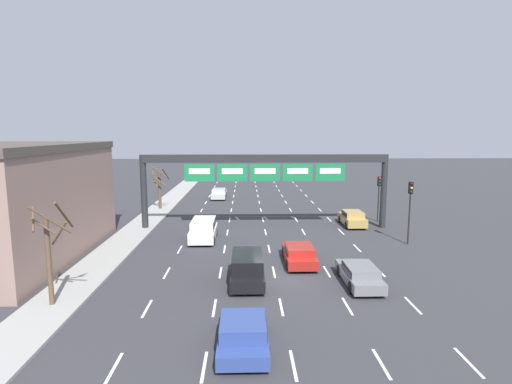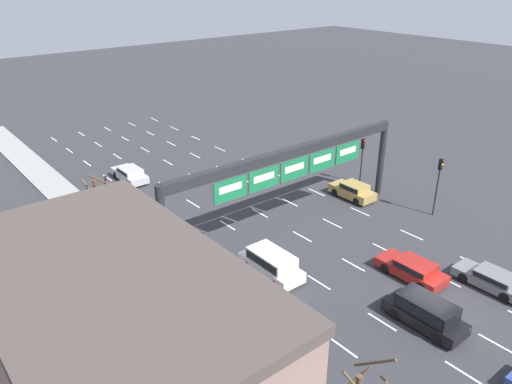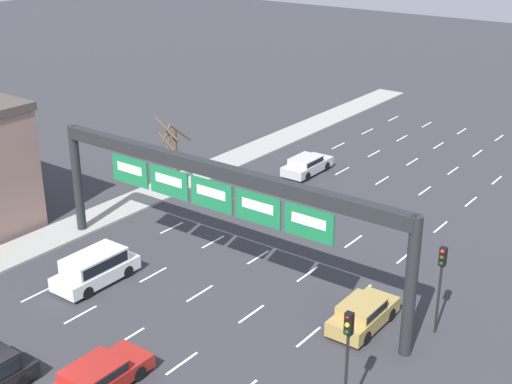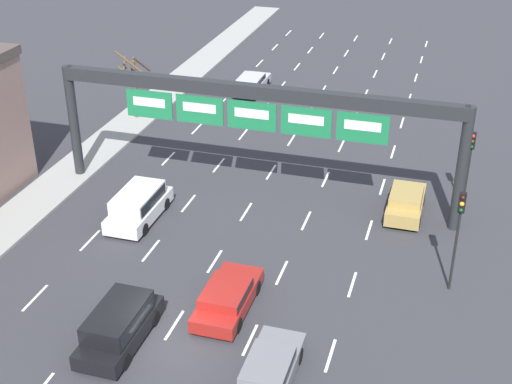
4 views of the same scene
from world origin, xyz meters
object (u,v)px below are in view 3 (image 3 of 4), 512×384
suv_white (95,267)px  car_gold (363,313)px  traffic_light_mid_block (347,346)px  traffic_light_near_gantry (441,272)px  sign_gantry (215,188)px  car_red (97,376)px  tree_bare_second (174,150)px  car_silver (307,164)px

suv_white → car_gold: (13.26, 4.58, -0.19)m
car_gold → traffic_light_mid_block: traffic_light_mid_block is taller
suv_white → traffic_light_near_gantry: 17.47m
sign_gantry → car_red: size_ratio=4.84×
sign_gantry → traffic_light_near_gantry: bearing=12.3°
car_red → tree_bare_second: tree_bare_second is taller
car_gold → traffic_light_mid_block: (2.65, -6.29, 2.70)m
suv_white → tree_bare_second: (-6.13, 12.73, 1.73)m
car_gold → traffic_light_mid_block: 7.34m
car_gold → tree_bare_second: 21.13m
sign_gantry → car_red: (1.79, -9.79, -4.66)m
car_silver → traffic_light_near_gantry: bearing=-41.1°
car_red → car_gold: car_gold is taller
car_gold → car_red: bearing=-121.1°
suv_white → tree_bare_second: bearing=115.7°
sign_gantry → car_red: bearing=-79.7°
sign_gantry → traffic_light_mid_block: 12.27m
car_gold → car_silver: (-13.32, 15.79, -0.04)m
suv_white → car_silver: 20.37m
traffic_light_near_gantry → traffic_light_mid_block: bearing=-92.0°
sign_gantry → traffic_light_near_gantry: size_ratio=5.01×
traffic_light_near_gantry → traffic_light_mid_block: traffic_light_mid_block is taller
sign_gantry → car_gold: bearing=5.5°
sign_gantry → traffic_light_mid_block: sign_gantry is taller
traffic_light_mid_block → car_silver: bearing=125.9°
suv_white → traffic_light_near_gantry: traffic_light_near_gantry is taller
tree_bare_second → suv_white: bearing=-64.3°
suv_white → traffic_light_mid_block: size_ratio=0.95×
suv_white → traffic_light_near_gantry: (16.18, 6.21, 2.20)m
car_silver → traffic_light_near_gantry: traffic_light_near_gantry is taller
car_red → traffic_light_mid_block: (9.02, 4.28, 2.78)m
car_silver → traffic_light_mid_block: 27.39m
car_red → tree_bare_second: 22.89m
car_red → traffic_light_mid_block: traffic_light_mid_block is taller
sign_gantry → traffic_light_near_gantry: 11.55m
car_gold → traffic_light_near_gantry: size_ratio=0.93×
car_gold → tree_bare_second: bearing=157.2°
traffic_light_mid_block → tree_bare_second: bearing=146.8°
car_gold → traffic_light_near_gantry: (2.92, 1.63, 2.39)m
car_red → car_silver: (-6.95, 26.36, 0.03)m
car_red → car_silver: 27.26m
traffic_light_near_gantry → traffic_light_mid_block: 7.93m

